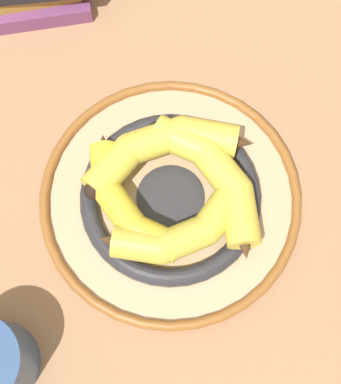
% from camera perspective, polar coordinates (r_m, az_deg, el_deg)
% --- Properties ---
extents(ground_plane, '(2.80, 2.80, 0.00)m').
position_cam_1_polar(ground_plane, '(0.65, -2.09, -4.03)').
color(ground_plane, '#A87A56').
extents(decorative_bowl, '(0.32, 0.32, 0.03)m').
position_cam_1_polar(decorative_bowl, '(0.65, 0.00, -0.63)').
color(decorative_bowl, tan).
rests_on(decorative_bowl, ground_plane).
extents(banana_a, '(0.17, 0.13, 0.04)m').
position_cam_1_polar(banana_a, '(0.62, 4.85, 1.60)').
color(banana_a, yellow).
rests_on(banana_a, decorative_bowl).
extents(banana_b, '(0.11, 0.20, 0.04)m').
position_cam_1_polar(banana_b, '(0.63, -0.87, 4.81)').
color(banana_b, yellow).
rests_on(banana_b, decorative_bowl).
extents(banana_c, '(0.16, 0.12, 0.03)m').
position_cam_1_polar(banana_c, '(0.61, -4.86, -1.17)').
color(banana_c, yellow).
rests_on(banana_c, decorative_bowl).
extents(banana_d, '(0.10, 0.17, 0.04)m').
position_cam_1_polar(banana_d, '(0.60, 0.81, -4.41)').
color(banana_d, gold).
rests_on(banana_d, decorative_bowl).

